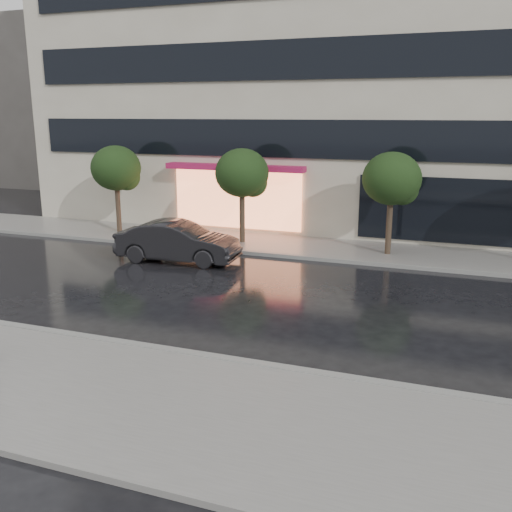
% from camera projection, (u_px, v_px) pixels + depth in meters
% --- Properties ---
extents(ground, '(120.00, 120.00, 0.00)m').
position_uv_depth(ground, '(207.00, 341.00, 13.83)').
color(ground, black).
rests_on(ground, ground).
extents(sidewalk_near, '(60.00, 4.50, 0.12)m').
position_uv_depth(sidewalk_near, '(135.00, 400.00, 10.86)').
color(sidewalk_near, slate).
rests_on(sidewalk_near, ground).
extents(sidewalk_far, '(60.00, 3.50, 0.12)m').
position_uv_depth(sidewalk_far, '(313.00, 247.00, 23.15)').
color(sidewalk_far, slate).
rests_on(sidewalk_far, ground).
extents(curb_near, '(60.00, 0.25, 0.14)m').
position_uv_depth(curb_near, '(188.00, 354.00, 12.90)').
color(curb_near, gray).
rests_on(curb_near, ground).
extents(curb_far, '(60.00, 0.25, 0.14)m').
position_uv_depth(curb_far, '(302.00, 257.00, 21.55)').
color(curb_far, gray).
rests_on(curb_far, ground).
extents(office_building, '(30.00, 12.76, 18.00)m').
position_uv_depth(office_building, '(357.00, 37.00, 27.99)').
color(office_building, beige).
rests_on(office_building, ground).
extents(bg_building_left, '(14.00, 10.00, 12.00)m').
position_uv_depth(bg_building_left, '(24.00, 104.00, 45.37)').
color(bg_building_left, '#59544F').
rests_on(bg_building_left, ground).
extents(tree_far_west, '(2.20, 2.20, 3.99)m').
position_uv_depth(tree_far_west, '(118.00, 170.00, 25.23)').
color(tree_far_west, '#33261C').
rests_on(tree_far_west, ground).
extents(tree_mid_west, '(2.20, 2.20, 3.99)m').
position_uv_depth(tree_mid_west, '(244.00, 175.00, 23.23)').
color(tree_mid_west, '#33261C').
rests_on(tree_mid_west, ground).
extents(tree_mid_east, '(2.20, 2.20, 3.99)m').
position_uv_depth(tree_mid_east, '(393.00, 181.00, 21.23)').
color(tree_mid_east, '#33261C').
rests_on(tree_mid_east, ground).
extents(parked_car, '(4.64, 1.87, 1.50)m').
position_uv_depth(parked_car, '(178.00, 242.00, 21.04)').
color(parked_car, black).
rests_on(parked_car, ground).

